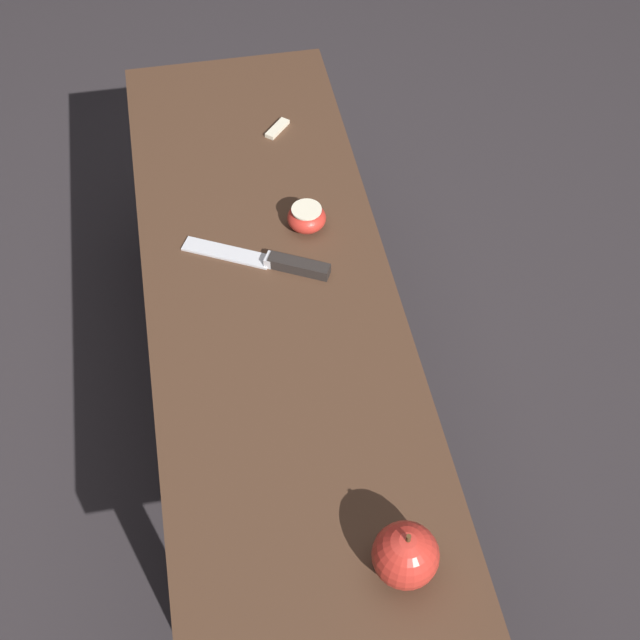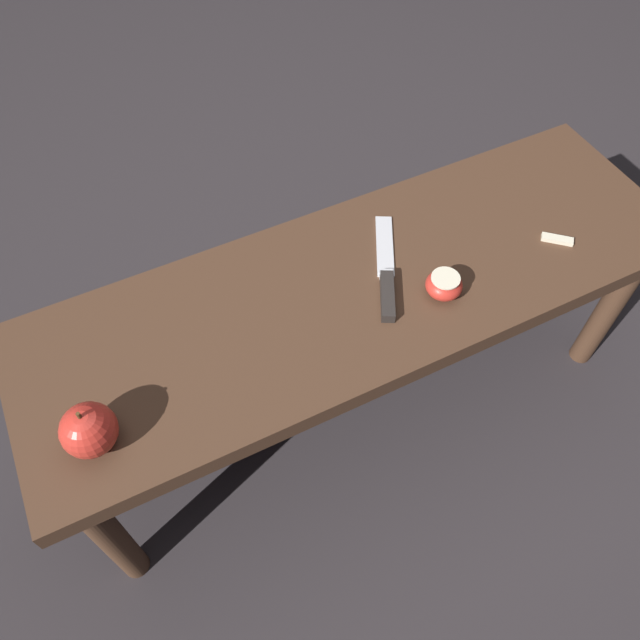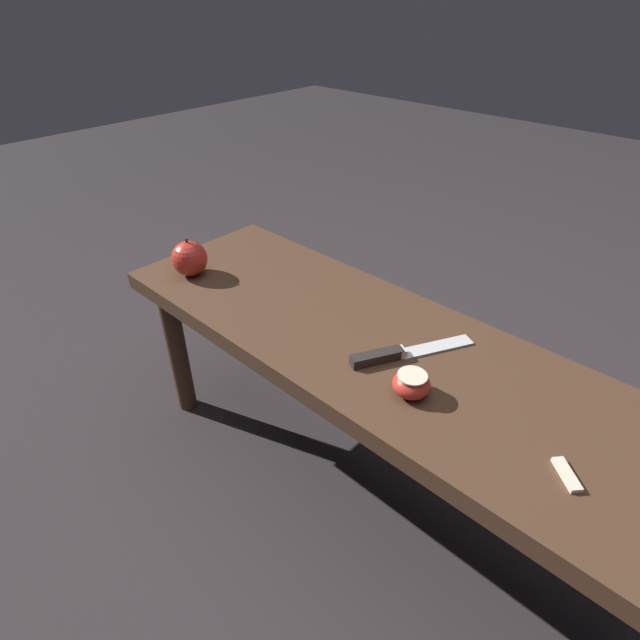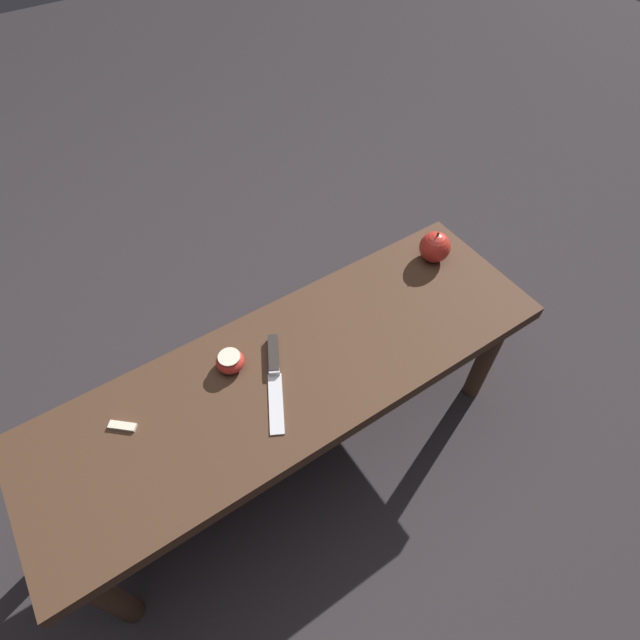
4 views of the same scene
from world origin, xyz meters
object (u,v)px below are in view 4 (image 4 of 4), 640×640
Objects in this scene: wooden_bench at (294,381)px; apple_whole at (435,247)px; knife at (274,368)px; apple_cut at (230,361)px.

apple_whole is at bearing -169.55° from wooden_bench.
knife is 3.59× the size of apple_cut.
apple_cut is (0.64, 0.01, -0.02)m from apple_whole.
apple_whole reaches higher than knife.
knife reaches higher than wooden_bench.
apple_whole is 0.64m from apple_cut.
wooden_bench is at bearing 90.51° from knife.
wooden_bench is 0.08m from knife.
apple_cut is at bearing 1.05° from apple_whole.
apple_cut is (0.08, -0.06, 0.01)m from knife.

